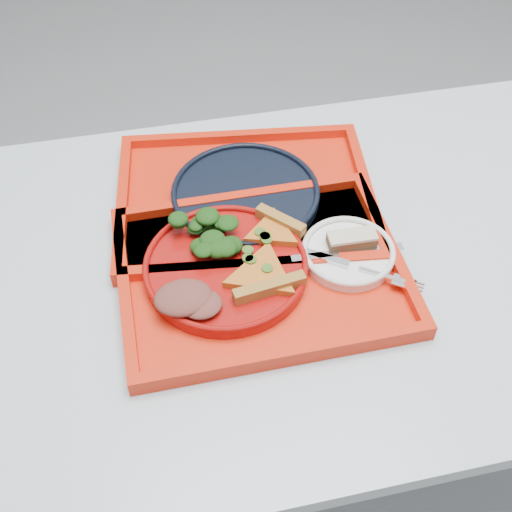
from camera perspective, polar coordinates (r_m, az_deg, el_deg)
name	(u,v)px	position (r m, az deg, el deg)	size (l,w,h in m)	color
ground	(338,441)	(1.73, 7.28, -15.97)	(10.00, 10.00, 0.00)	gray
table	(374,271)	(1.16, 10.45, -1.33)	(1.60, 0.80, 0.75)	#B1BAC6
tray_main	(261,274)	(1.03, 0.44, -1.58)	(0.45, 0.35, 0.01)	red
tray_far	(246,201)	(1.15, -0.93, 4.92)	(0.45, 0.35, 0.01)	red
dinner_plate	(226,269)	(1.02, -2.70, -1.12)	(0.26, 0.26, 0.02)	#970C0A
side_plate	(348,254)	(1.05, 8.17, 0.16)	(0.15, 0.15, 0.01)	white
navy_plate	(246,195)	(1.14, -0.94, 5.43)	(0.26, 0.26, 0.02)	black
pizza_slice_a	(262,272)	(0.99, 0.54, -1.45)	(0.13, 0.11, 0.02)	gold
pizza_slice_b	(272,230)	(1.05, 1.42, 2.34)	(0.10, 0.09, 0.02)	gold
salad_heap	(208,233)	(1.03, -4.29, 2.08)	(0.10, 0.09, 0.05)	black
meat_portion	(183,298)	(0.96, -6.49, -3.70)	(0.09, 0.07, 0.03)	brown
dessert_bar	(352,239)	(1.05, 8.52, 1.48)	(0.08, 0.03, 0.02)	#452617
knife	(348,253)	(1.04, 8.14, 0.30)	(0.18, 0.02, 0.01)	silver
fork	(358,267)	(1.02, 9.03, -1.01)	(0.18, 0.02, 0.01)	silver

